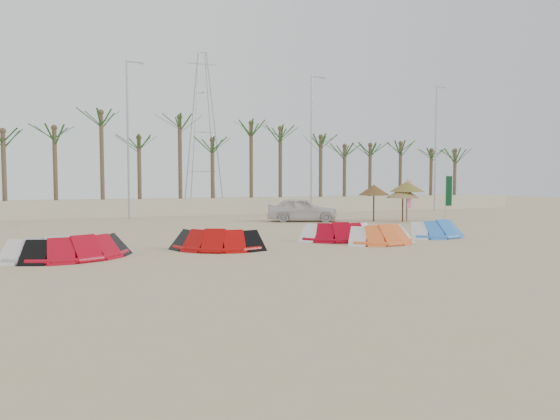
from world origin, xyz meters
name	(u,v)px	position (x,y,z in m)	size (l,w,h in m)	color
ground	(338,254)	(0.00, 0.00, 0.00)	(120.00, 120.00, 0.00)	tan
boundary_wall	(207,207)	(0.00, 22.00, 0.65)	(60.00, 0.30, 1.30)	beige
palm_line	(211,134)	(0.67, 23.50, 6.44)	(52.00, 4.00, 7.70)	brown
lamp_b	(128,136)	(-5.96, 20.00, 5.77)	(1.25, 0.14, 11.00)	#A5A8AD
lamp_c	(312,142)	(8.04, 20.00, 5.77)	(1.25, 0.14, 11.00)	#A5A8AD
lamp_d	(436,146)	(20.04, 20.00, 5.77)	(1.25, 0.14, 11.00)	#A5A8AD
pylon	(204,210)	(1.00, 28.00, 0.00)	(3.00, 3.00, 14.00)	#A5A8AD
kite_grey	(56,247)	(-9.68, 2.50, 0.42)	(3.58, 2.09, 0.90)	#A9A9A9
kite_red_left	(79,246)	(-8.92, 2.44, 0.42)	(4.10, 2.79, 0.90)	#AB0617
kite_red_mid	(215,239)	(-3.93, 2.94, 0.42)	(4.04, 2.86, 0.90)	#A90605
kite_red_right	(336,231)	(1.89, 3.82, 0.42)	(3.70, 2.16, 0.90)	#A20014
kite_orange	(379,234)	(3.17, 2.23, 0.42)	(3.29, 1.70, 0.90)	orange
kite_blue	(434,228)	(7.02, 3.44, 0.42)	(3.53, 2.09, 0.90)	blue
parasol_left	(374,190)	(9.13, 12.41, 2.07)	(2.11, 2.11, 2.43)	#4C331E
parasol_mid	(403,193)	(10.68, 11.34, 1.91)	(2.14, 2.14, 2.27)	#4C331E
parasol_right	(407,187)	(11.18, 11.60, 2.30)	(2.33, 2.33, 2.66)	#4C331E
flag_pink	(409,195)	(11.31, 11.53, 1.72)	(0.44, 0.14, 2.91)	#A5A8AD
flag_green	(448,192)	(14.78, 11.94, 1.89)	(0.44, 0.19, 3.19)	#A5A8AD
car	(302,209)	(4.58, 13.91, 0.79)	(1.86, 4.63, 1.58)	silver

